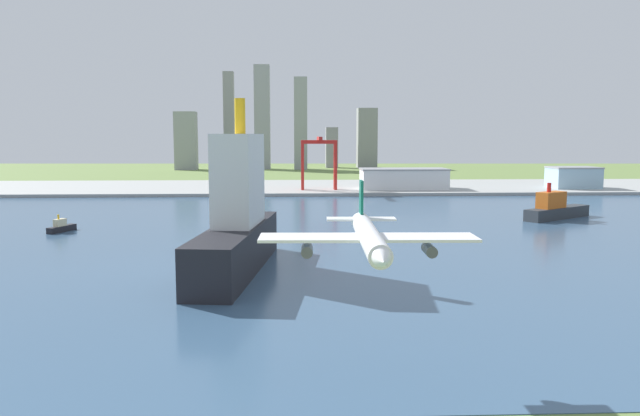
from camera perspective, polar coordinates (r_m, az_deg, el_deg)
The scene contains 11 objects.
ground_plane at distance 336.70m, azimuth -0.55°, elevation -0.96°, with size 2400.00×2400.00×0.00m, color olive.
water_bay at distance 277.38m, azimuth -0.14°, elevation -2.59°, with size 840.00×360.00×0.15m, color #385675.
industrial_pier at distance 525.45m, azimuth -1.25°, elevation 1.93°, with size 840.00×140.00×2.50m, color #9DA09D.
airplane_landing at distance 105.73m, azimuth 4.52°, elevation -2.67°, with size 37.85×40.93×11.86m.
cargo_ship at distance 206.80m, azimuth -7.65°, elevation -1.26°, with size 24.53×83.70×57.08m.
tugboat_small at distance 312.57m, azimuth -22.73°, elevation -1.63°, with size 9.02×16.44×8.37m.
container_barge at distance 355.98m, azimuth 20.86°, elevation -0.09°, with size 44.88×34.61×19.83m.
port_crane_red at distance 484.64m, azimuth -0.09°, elevation 5.26°, with size 28.22×42.61×41.49m.
warehouse_main at distance 500.57m, azimuth 7.70°, elevation 2.71°, with size 68.99×31.22×16.23m.
warehouse_annex at distance 543.15m, azimuth 22.29°, elevation 2.63°, with size 37.18×28.41×17.20m.
distant_skyline at distance 846.28m, azimuth -3.56°, elevation 7.18°, with size 272.31×69.73×137.96m.
Camera 1 is at (-11.12, -33.54, 44.72)m, focal length 34.74 mm.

